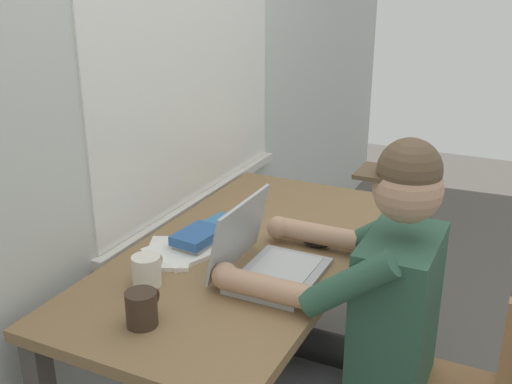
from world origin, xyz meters
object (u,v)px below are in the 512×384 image
Objects in this scene: desk at (246,276)px; computer_mouse at (317,242)px; coffee_mug_white at (147,270)px; landscape_photo_print at (220,220)px; book_stack_main at (198,240)px; coffee_mug_dark at (142,308)px; seated_person at (361,313)px; laptop at (263,258)px.

computer_mouse reaches higher than desk.
coffee_mug_white is (-0.46, 0.36, 0.03)m from computer_mouse.
landscape_photo_print is (0.18, 0.20, 0.10)m from desk.
desk is at bearing 120.45° from computer_mouse.
coffee_mug_white is 0.70× the size of book_stack_main.
desk is at bearing -4.43° from coffee_mug_dark.
seated_person is at bearing -66.54° from coffee_mug_white.
seated_person reaches higher than book_stack_main.
computer_mouse is 0.41m from landscape_photo_print.
seated_person reaches higher than computer_mouse.
computer_mouse is (0.12, -0.21, 0.12)m from desk.
coffee_mug_white is at bearing 155.57° from desk.
desk is 11.64× the size of coffee_mug_dark.
coffee_mug_dark is 0.94× the size of landscape_photo_print.
seated_person reaches higher than coffee_mug_white.
seated_person reaches higher than coffee_mug_dark.
landscape_photo_print is (0.31, 0.32, -0.05)m from laptop.
seated_person is 12.25× the size of computer_mouse.
desk is 0.28m from landscape_photo_print.
laptop is 0.43m from coffee_mug_dark.
coffee_mug_dark is 0.47m from book_stack_main.
laptop is (-0.14, -0.13, 0.16)m from desk.
seated_person is 9.42× the size of landscape_photo_print.
seated_person is 6.91× the size of book_stack_main.
coffee_mug_white is at bearing 178.33° from book_stack_main.
seated_person is 3.71× the size of laptop.
laptop is 0.28m from book_stack_main.
computer_mouse is 0.69m from coffee_mug_dark.
coffee_mug_dark is (-0.44, 0.47, 0.13)m from seated_person.
coffee_mug_white reaches higher than landscape_photo_print.
coffee_mug_dark is (-0.18, -0.11, 0.00)m from coffee_mug_white.
laptop is at bearing -104.13° from book_stack_main.
coffee_mug_white is 1.01× the size of coffee_mug_dark.
laptop is at bearing 98.81° from seated_person.
seated_person is at bearing -133.30° from computer_mouse.
coffee_mug_dark is (-0.39, 0.17, -0.01)m from laptop.
seated_person is 0.32m from computer_mouse.
coffee_mug_dark reaches higher than book_stack_main.
computer_mouse is at bearing -87.56° from landscape_photo_print.
book_stack_main is at bearing -158.30° from landscape_photo_print.
coffee_mug_dark is at bearing -166.98° from book_stack_main.
seated_person is 0.33m from laptop.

